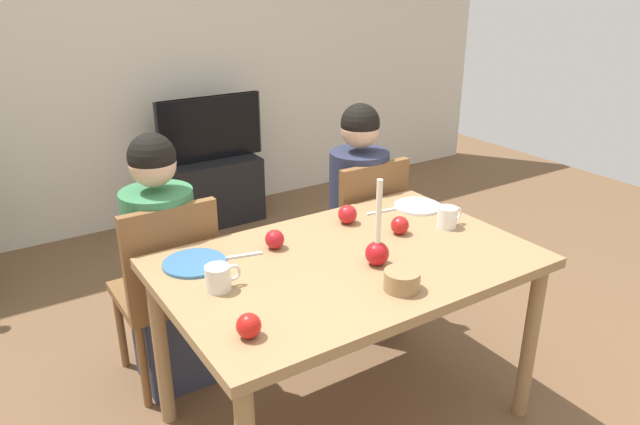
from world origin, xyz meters
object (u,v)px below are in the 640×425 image
at_px(mug_left, 219,278).
at_px(apple_near_candle, 249,326).
at_px(chair_left, 168,284).
at_px(apple_far_edge, 400,225).
at_px(mug_right, 448,217).
at_px(bowl_walnuts, 402,280).
at_px(candle_centerpiece, 377,248).
at_px(apple_by_right_mug, 275,239).
at_px(tv, 210,128).
at_px(dining_table, 348,278).
at_px(plate_right, 417,206).
at_px(plate_left, 194,263).
at_px(tv_stand, 215,190).
at_px(chair_right, 361,231).
at_px(person_left_child, 164,269).
at_px(person_right_child, 358,219).
at_px(apple_by_left_plate, 347,214).

height_order(mug_left, apple_near_candle, mug_left).
xyz_separation_m(chair_left, apple_far_edge, (0.83, -0.54, 0.28)).
height_order(mug_right, bowl_walnuts, mug_right).
xyz_separation_m(candle_centerpiece, apple_by_right_mug, (-0.25, 0.33, -0.03)).
xyz_separation_m(tv, apple_by_right_mug, (-0.61, -2.07, 0.08)).
bearing_deg(dining_table, tv, 79.66).
xyz_separation_m(candle_centerpiece, bowl_walnuts, (-0.04, -0.19, -0.03)).
bearing_deg(mug_left, chair_left, 90.81).
xyz_separation_m(plate_right, apple_by_right_mug, (-0.76, -0.02, 0.03)).
distance_m(plate_right, apple_near_candle, 1.24).
bearing_deg(plate_left, tv_stand, 65.36).
bearing_deg(candle_centerpiece, apple_near_candle, -164.79).
height_order(chair_right, plate_right, chair_right).
bearing_deg(person_left_child, bowl_walnuts, -60.21).
bearing_deg(plate_left, bowl_walnuts, -46.83).
xyz_separation_m(person_left_child, apple_by_right_mug, (0.33, -0.41, 0.22)).
bearing_deg(mug_right, person_left_child, 149.12).
bearing_deg(plate_right, apple_near_candle, -155.26).
bearing_deg(person_right_child, apple_far_edge, -110.15).
height_order(mug_left, apple_far_edge, mug_left).
relative_size(mug_right, bowl_walnuts, 1.01).
bearing_deg(apple_far_edge, apple_by_left_plate, 119.46).
bearing_deg(bowl_walnuts, apple_far_edge, 50.84).
bearing_deg(apple_near_candle, candle_centerpiece, 15.21).
bearing_deg(plate_right, apple_far_edge, -144.93).
bearing_deg(bowl_walnuts, person_left_child, 119.79).
bearing_deg(mug_right, tv, 92.69).
bearing_deg(apple_by_left_plate, tv, 83.60).
xyz_separation_m(chair_left, mug_right, (1.04, -0.59, 0.28)).
bearing_deg(apple_near_candle, apple_by_left_plate, 36.09).
xyz_separation_m(candle_centerpiece, plate_right, (0.51, 0.35, -0.06)).
distance_m(candle_centerpiece, mug_left, 0.59).
distance_m(apple_near_candle, apple_by_right_mug, 0.61).
xyz_separation_m(person_right_child, apple_near_candle, (-1.07, -0.90, 0.22)).
xyz_separation_m(chair_left, candle_centerpiece, (0.58, -0.70, 0.31)).
bearing_deg(tv, apple_by_left_plate, -96.40).
bearing_deg(mug_right, apple_by_left_plate, 141.64).
bearing_deg(person_right_child, tv, 93.43).
distance_m(chair_right, mug_left, 1.20).
bearing_deg(plate_left, apple_by_left_plate, 0.75).
distance_m(plate_right, apple_by_right_mug, 0.76).
bearing_deg(person_right_child, tv_stand, 93.43).
height_order(chair_left, person_right_child, person_right_child).
distance_m(candle_centerpiece, apple_near_candle, 0.63).
xyz_separation_m(candle_centerpiece, mug_right, (0.47, 0.11, -0.02)).
bearing_deg(apple_by_right_mug, chair_right, 27.91).
bearing_deg(apple_by_right_mug, apple_far_edge, -17.60).
xyz_separation_m(chair_right, tv, (-0.10, 1.69, 0.20)).
distance_m(dining_table, tv_stand, 2.38).
relative_size(tv_stand, apple_far_edge, 8.40).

